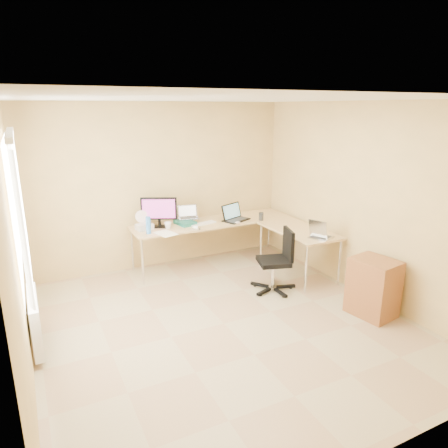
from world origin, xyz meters
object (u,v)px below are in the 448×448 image
desk_fan (141,219)px  mug (168,225)px  laptop_return (322,230)px  laptop_center (188,212)px  keyboard (203,224)px  desk_return (298,252)px  laptop_black (236,212)px  office_chair (274,257)px  cabinet (373,288)px  water_bottle (148,225)px  desk_main (213,243)px  monitor (159,212)px

desk_fan → mug: bearing=-24.3°
laptop_return → laptop_center: bearing=17.7°
laptop_center → keyboard: (0.15, -0.24, -0.15)m
desk_return → laptop_black: 1.18m
office_chair → desk_return: bearing=42.2°
keyboard → mug: bearing=165.5°
laptop_black → office_chair: size_ratio=0.48×
laptop_black → cabinet: size_ratio=0.58×
office_chair → keyboard: bearing=130.5°
office_chair → cabinet: (0.72, -1.15, -0.14)m
laptop_black → keyboard: (-0.57, 0.04, -0.13)m
desk_return → laptop_center: bearing=139.2°
laptop_center → desk_fan: 0.76m
water_bottle → laptop_return: size_ratio=0.74×
desk_main → desk_return: same height
keyboard → desk_fan: 0.96m
desk_main → monitor: (-0.88, 0.07, 0.60)m
desk_main → laptop_return: laptop_return is taller
office_chair → laptop_return: bearing=3.7°
laptop_center → cabinet: size_ratio=0.43×
water_bottle → office_chair: size_ratio=0.28×
desk_main → cabinet: (1.05, -2.46, -0.01)m
laptop_black → desk_fan: bearing=145.0°
desk_main → monitor: 1.07m
cabinet → desk_main: bearing=103.6°
keyboard → cabinet: 2.72m
cabinet → laptop_return: bearing=82.7°
laptop_return → cabinet: 1.10m
desk_return → keyboard: 1.55m
desk_main → laptop_return: bearing=-55.5°
laptop_black → water_bottle: size_ratio=1.68×
water_bottle → office_chair: bearing=-38.0°
laptop_center → keyboard: 0.32m
desk_main → mug: (-0.79, -0.07, 0.42)m
laptop_center → monitor: bearing=-159.5°
laptop_center → water_bottle: bearing=-144.9°
laptop_black → desk_fan: 1.52m
laptop_center → water_bottle: (-0.76, -0.34, -0.03)m
desk_return → mug: 2.04m
laptop_black → cabinet: (0.69, -2.34, -0.51)m
laptop_black → cabinet: 2.49m
laptop_center → desk_main: bearing=-11.9°
monitor → cabinet: 3.24m
desk_main → laptop_center: size_ratio=8.28×
water_bottle → cabinet: 3.19m
laptop_return → cabinet: size_ratio=0.47×
keyboard → mug: (-0.58, 0.01, 0.04)m
laptop_black → water_bottle: bearing=159.4°
mug → office_chair: office_chair is taller
desk_main → office_chair: office_chair is taller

